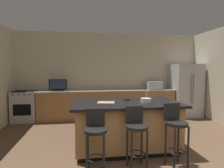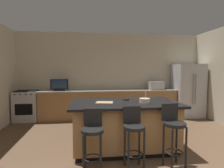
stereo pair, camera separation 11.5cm
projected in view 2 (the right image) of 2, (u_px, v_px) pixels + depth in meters
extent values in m
cube|color=beige|center=(111.00, 75.00, 6.40)|extent=(6.62, 0.12, 2.79)
cube|color=#9E7042|center=(109.00, 105.00, 6.08)|extent=(4.35, 0.60, 0.88)
cube|color=#9E9384|center=(109.00, 91.00, 6.05)|extent=(4.37, 0.62, 0.04)
cube|color=black|center=(124.00, 145.00, 3.77)|extent=(1.85, 1.03, 0.09)
cube|color=#9E7042|center=(124.00, 124.00, 3.74)|extent=(1.93, 1.11, 0.80)
cube|color=black|center=(124.00, 103.00, 3.70)|extent=(2.09, 1.27, 0.04)
cube|color=#B7BABF|center=(188.00, 90.00, 6.29)|extent=(0.91, 0.78, 1.75)
cylinder|color=gray|center=(193.00, 89.00, 5.87)|extent=(0.02, 0.02, 0.96)
cylinder|color=gray|center=(196.00, 89.00, 5.88)|extent=(0.02, 0.02, 0.96)
cube|color=#B7BABF|center=(27.00, 106.00, 5.76)|extent=(0.70, 0.60, 0.91)
cube|color=black|center=(24.00, 109.00, 5.47)|extent=(0.49, 0.01, 0.33)
cube|color=black|center=(26.00, 91.00, 5.73)|extent=(0.63, 0.50, 0.02)
cylinder|color=black|center=(15.00, 95.00, 5.39)|extent=(0.04, 0.03, 0.04)
cylinder|color=black|center=(20.00, 95.00, 5.41)|extent=(0.04, 0.03, 0.04)
cylinder|color=black|center=(26.00, 94.00, 5.43)|extent=(0.04, 0.03, 0.04)
cylinder|color=black|center=(31.00, 94.00, 5.45)|extent=(0.04, 0.03, 0.04)
cube|color=#B7BABF|center=(156.00, 86.00, 6.23)|extent=(0.48, 0.36, 0.26)
cube|color=black|center=(59.00, 90.00, 5.80)|extent=(0.32, 0.16, 0.05)
cube|color=black|center=(59.00, 84.00, 5.79)|extent=(0.54, 0.05, 0.31)
cube|color=#1E2D47|center=(59.00, 84.00, 5.76)|extent=(0.47, 0.01, 0.27)
cylinder|color=#B2B2B7|center=(104.00, 86.00, 6.12)|extent=(0.02, 0.02, 0.24)
cylinder|color=#B2B2B7|center=(146.00, 96.00, 3.75)|extent=(0.02, 0.02, 0.22)
cylinder|color=black|center=(92.00, 131.00, 2.79)|extent=(0.34, 0.34, 0.05)
cube|color=black|center=(93.00, 117.00, 2.93)|extent=(0.29, 0.06, 0.28)
cylinder|color=black|center=(83.00, 157.00, 2.69)|extent=(0.03, 0.03, 0.63)
cylinder|color=black|center=(101.00, 156.00, 2.70)|extent=(0.03, 0.03, 0.63)
cylinder|color=black|center=(85.00, 150.00, 2.93)|extent=(0.03, 0.03, 0.63)
cylinder|color=black|center=(101.00, 149.00, 2.94)|extent=(0.03, 0.03, 0.63)
torus|color=black|center=(93.00, 158.00, 2.82)|extent=(0.28, 0.28, 0.02)
cylinder|color=black|center=(134.00, 127.00, 2.91)|extent=(0.34, 0.34, 0.05)
cube|color=black|center=(132.00, 115.00, 3.04)|extent=(0.29, 0.05, 0.28)
cylinder|color=black|center=(129.00, 153.00, 2.79)|extent=(0.03, 0.03, 0.65)
cylinder|color=black|center=(144.00, 152.00, 2.83)|extent=(0.03, 0.03, 0.65)
cylinder|color=black|center=(125.00, 146.00, 3.03)|extent=(0.03, 0.03, 0.65)
cylinder|color=black|center=(139.00, 145.00, 3.07)|extent=(0.03, 0.03, 0.65)
torus|color=black|center=(134.00, 154.00, 2.94)|extent=(0.28, 0.28, 0.02)
cylinder|color=black|center=(175.00, 124.00, 2.94)|extent=(0.34, 0.34, 0.05)
cube|color=black|center=(170.00, 112.00, 3.07)|extent=(0.29, 0.08, 0.28)
cylinder|color=black|center=(172.00, 151.00, 2.82)|extent=(0.03, 0.03, 0.69)
cylinder|color=black|center=(186.00, 149.00, 2.89)|extent=(0.03, 0.03, 0.69)
cylinder|color=black|center=(163.00, 145.00, 3.05)|extent=(0.03, 0.03, 0.69)
cylinder|color=black|center=(176.00, 143.00, 3.12)|extent=(0.03, 0.03, 0.69)
torus|color=black|center=(174.00, 152.00, 2.98)|extent=(0.28, 0.28, 0.02)
cylinder|color=beige|center=(145.00, 101.00, 3.58)|extent=(0.21, 0.21, 0.09)
cube|color=black|center=(126.00, 100.00, 3.92)|extent=(0.13, 0.17, 0.01)
cube|color=black|center=(126.00, 99.00, 3.94)|extent=(0.15, 0.15, 0.02)
cube|color=tan|center=(105.00, 103.00, 3.55)|extent=(0.36, 0.30, 0.02)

